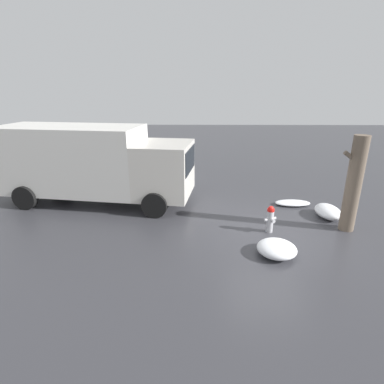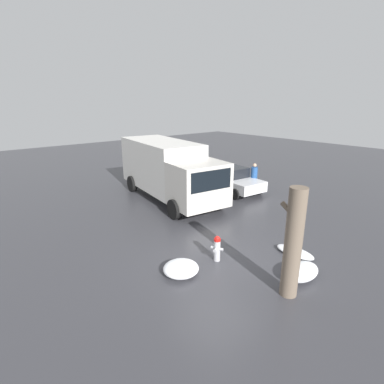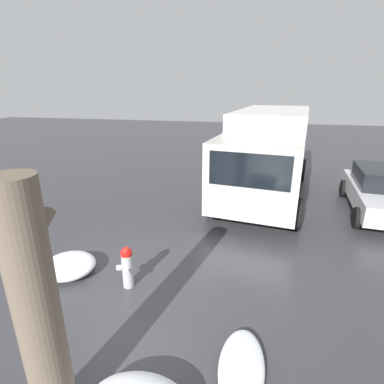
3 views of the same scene
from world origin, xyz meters
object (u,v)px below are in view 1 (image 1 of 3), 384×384
at_px(pedestrian, 162,156).
at_px(tree_trunk, 354,184).
at_px(delivery_truck, 92,162).
at_px(fire_hydrant, 270,219).
at_px(parked_car, 140,163).

bearing_deg(pedestrian, tree_trunk, -138.37).
bearing_deg(delivery_truck, tree_trunk, 82.43).
relative_size(fire_hydrant, parked_car, 0.21).
bearing_deg(tree_trunk, pedestrian, -45.65).
relative_size(delivery_truck, parked_car, 1.84).
distance_m(fire_hydrant, pedestrian, 8.10).
bearing_deg(parked_car, tree_trunk, 57.80).
distance_m(delivery_truck, pedestrian, 4.91).
relative_size(tree_trunk, parked_car, 0.72).
distance_m(delivery_truck, parked_car, 3.79).
relative_size(fire_hydrant, tree_trunk, 0.29).
relative_size(fire_hydrant, delivery_truck, 0.11).
bearing_deg(tree_trunk, fire_hydrant, 5.03).
height_order(tree_trunk, pedestrian, tree_trunk).
distance_m(fire_hydrant, parked_car, 8.02).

